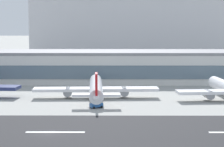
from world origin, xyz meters
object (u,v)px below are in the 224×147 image
at_px(distant_hotel_block, 136,25).
at_px(airliner_red_tail_gate_1, 96,89).
at_px(terminal_building, 95,66).
at_px(service_baggage_tug_0, 96,104).

xyz_separation_m(distant_hotel_block, airliner_red_tail_gate_1, (-18.86, -170.19, -17.15)).
relative_size(terminal_building, service_baggage_tug_0, 54.86).
distance_m(airliner_red_tail_gate_1, service_baggage_tug_0, 16.32).
height_order(terminal_building, service_baggage_tug_0, terminal_building).
height_order(distant_hotel_block, service_baggage_tug_0, distant_hotel_block).
height_order(terminal_building, airliner_red_tail_gate_1, terminal_building).
bearing_deg(distant_hotel_block, airliner_red_tail_gate_1, -96.32).
bearing_deg(airliner_red_tail_gate_1, terminal_building, -0.03).
xyz_separation_m(airliner_red_tail_gate_1, service_baggage_tug_0, (0.68, -16.20, -1.86)).
bearing_deg(service_baggage_tug_0, terminal_building, -116.24).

